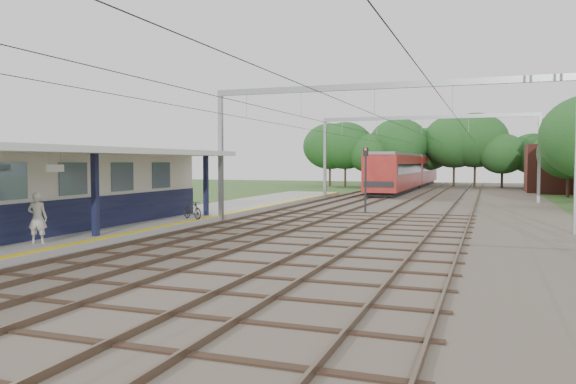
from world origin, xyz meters
The scene contains 14 objects.
ground centered at (0.00, 0.00, 0.00)m, with size 160.00×160.00×0.00m, color #2D4C1E.
ballast_bed centered at (4.00, 30.00, 0.05)m, with size 18.00×90.00×0.10m, color #473D33.
platform centered at (-7.50, 14.00, 0.17)m, with size 5.00×52.00×0.35m, color gray.
yellow_stripe centered at (-5.25, 14.00, 0.35)m, with size 0.45×52.00×0.01m, color yellow.
station_building centered at (-8.88, 7.00, 2.04)m, with size 3.41×18.00×3.40m.
canopy centered at (-7.77, 6.00, 3.64)m, with size 6.40×20.00×3.44m.
rail_tracks centered at (1.50, 30.00, 0.18)m, with size 11.80×88.00×0.15m.
catenary_system centered at (3.39, 25.28, 5.51)m, with size 17.22×88.00×7.00m.
tree_band centered at (3.84, 57.12, 4.92)m, with size 31.72×30.88×8.82m.
house_far centered at (16.00, 52.00, 3.23)m, with size 8.00×6.12×8.66m.
person centered at (-6.44, 3.59, 1.26)m, with size 0.67×0.44×1.82m, color beige.
bicycle centered at (-5.60, 12.98, 0.82)m, with size 0.44×1.56×0.94m, color black.
train centered at (-0.50, 55.08, 2.24)m, with size 3.07×38.19×4.02m.
signal_post centered at (1.35, 21.85, 2.52)m, with size 0.32×0.29×4.09m.
Camera 1 is at (8.46, -11.84, 3.22)m, focal length 35.00 mm.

